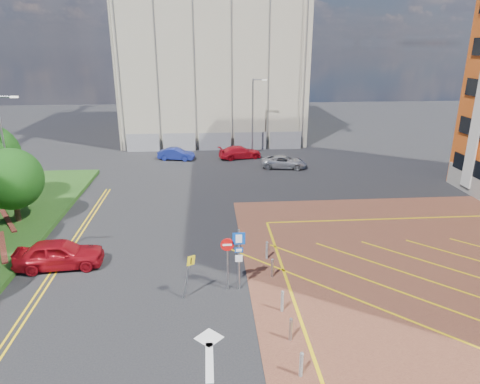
{
  "coord_description": "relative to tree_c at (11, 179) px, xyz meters",
  "views": [
    {
      "loc": [
        -0.86,
        -17.25,
        11.44
      ],
      "look_at": [
        0.83,
        4.56,
        3.82
      ],
      "focal_mm": 32.0,
      "sensor_mm": 36.0,
      "label": 1
    }
  ],
  "objects": [
    {
      "name": "car_red_back",
      "position": [
        16.03,
        16.23,
        -2.54
      ],
      "size": [
        4.76,
        2.78,
        1.3
      ],
      "primitive_type": "imported",
      "rotation": [
        0.0,
        0.0,
        1.8
      ],
      "color": "red",
      "rests_on": "ground"
    },
    {
      "name": "car_silver_back",
      "position": [
        19.99,
        12.26,
        -2.59
      ],
      "size": [
        4.64,
        2.74,
        1.21
      ],
      "primitive_type": "imported",
      "rotation": [
        0.0,
        0.0,
        1.4
      ],
      "color": "#ABACB3",
      "rests_on": "ground"
    },
    {
      "name": "tree_c",
      "position": [
        0.0,
        0.0,
        0.0
      ],
      "size": [
        4.0,
        4.0,
        4.9
      ],
      "color": "#3D2B1C",
      "rests_on": "grass_bed"
    },
    {
      "name": "bollard_row",
      "position": [
        15.8,
        -11.67,
        -2.72
      ],
      "size": [
        0.14,
        11.14,
        0.9
      ],
      "color": "#9EA0A8",
      "rests_on": "forecourt"
    },
    {
      "name": "warning_sign",
      "position": [
        11.61,
        -9.61,
        -1.76
      ],
      "size": [
        0.66,
        0.4,
        2.25
      ],
      "color": "#9EA0A8",
      "rests_on": "ground"
    },
    {
      "name": "construction_building",
      "position": [
        13.5,
        30.0,
        7.81
      ],
      "size": [
        21.2,
        19.2,
        22.0
      ],
      "primitive_type": "cube",
      "color": "#B3AA93",
      "rests_on": "ground"
    },
    {
      "name": "lamp_left_far",
      "position": [
        -0.92,
        2.0,
        1.47
      ],
      "size": [
        1.53,
        0.16,
        8.0
      ],
      "color": "#9EA0A8",
      "rests_on": "grass_bed"
    },
    {
      "name": "car_blue_back",
      "position": [
        9.39,
        16.14,
        -2.58
      ],
      "size": [
        3.91,
        2.06,
        1.22
      ],
      "primitive_type": "imported",
      "rotation": [
        0.0,
        0.0,
        1.35
      ],
      "color": "navy",
      "rests_on": "ground"
    },
    {
      "name": "car_red_left",
      "position": [
        4.57,
        -6.04,
        -2.41
      ],
      "size": [
        4.7,
        2.17,
        1.56
      ],
      "primitive_type": "imported",
      "rotation": [
        0.0,
        0.0,
        1.64
      ],
      "color": "maroon",
      "rests_on": "ground"
    },
    {
      "name": "ground",
      "position": [
        13.5,
        -10.0,
        -3.19
      ],
      "size": [
        140.0,
        140.0,
        0.0
      ],
      "primitive_type": "plane",
      "color": "black",
      "rests_on": "ground"
    },
    {
      "name": "sign_cluster",
      "position": [
        13.8,
        -9.02,
        -1.24
      ],
      "size": [
        1.17,
        0.12,
        3.2
      ],
      "color": "#9EA0A8",
      "rests_on": "ground"
    },
    {
      "name": "construction_fence",
      "position": [
        14.5,
        20.0,
        -2.19
      ],
      "size": [
        21.6,
        0.06,
        2.0
      ],
      "primitive_type": "cube",
      "color": "gray",
      "rests_on": "ground"
    },
    {
      "name": "lamp_back",
      "position": [
        17.58,
        18.0,
        1.17
      ],
      "size": [
        1.53,
        0.16,
        8.0
      ],
      "color": "#9EA0A8",
      "rests_on": "ground"
    }
  ]
}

